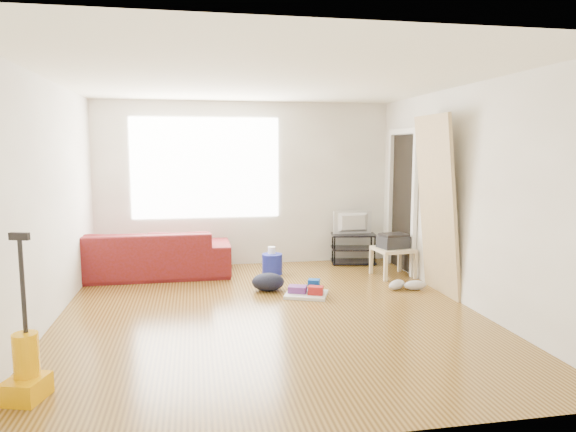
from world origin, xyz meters
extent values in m
cube|color=#563714|center=(0.00, 0.00, 0.00)|extent=(4.50, 5.00, 0.01)
cube|color=white|center=(0.00, 0.00, 2.50)|extent=(4.50, 5.00, 0.01)
cube|color=beige|center=(0.00, 2.50, 1.25)|extent=(4.50, 0.01, 2.50)
cube|color=beige|center=(0.00, -2.50, 1.25)|extent=(4.50, 0.01, 2.50)
cube|color=beige|center=(-2.25, 0.00, 1.25)|extent=(0.01, 5.00, 2.50)
cube|color=beige|center=(2.25, 0.00, 1.25)|extent=(0.01, 5.00, 2.50)
cube|color=white|center=(-0.60, 2.48, 1.50)|extent=(2.20, 0.01, 1.50)
cube|color=white|center=(2.21, 1.25, 1.00)|extent=(0.06, 0.08, 2.00)
cube|color=white|center=(2.21, 2.15, 1.00)|extent=(0.06, 0.08, 2.00)
cube|color=white|center=(2.21, 1.70, 2.04)|extent=(0.06, 0.98, 0.08)
cube|color=black|center=(2.24, 1.70, 1.00)|extent=(0.01, 0.86, 1.98)
imported|color=#5B130C|center=(-1.42, 1.95, 0.00)|extent=(2.25, 0.88, 0.66)
cube|color=black|center=(1.65, 2.22, 0.03)|extent=(0.74, 0.50, 0.02)
cube|color=black|center=(1.65, 2.22, 0.24)|extent=(0.74, 0.50, 0.02)
cube|color=black|center=(1.65, 2.22, 0.46)|extent=(0.74, 0.50, 0.02)
cylinder|color=black|center=(1.32, 2.11, 0.23)|extent=(0.02, 0.02, 0.47)
cylinder|color=black|center=(1.37, 2.44, 0.23)|extent=(0.02, 0.02, 0.47)
cylinder|color=black|center=(1.93, 2.00, 0.23)|extent=(0.02, 0.02, 0.47)
cylinder|color=black|center=(1.98, 2.33, 0.23)|extent=(0.02, 0.02, 0.47)
imported|color=black|center=(1.65, 2.22, 0.65)|extent=(0.62, 0.08, 0.36)
cube|color=tan|center=(1.95, 1.33, 0.39)|extent=(0.55, 0.55, 0.05)
cube|color=tan|center=(1.75, 1.08, 0.18)|extent=(0.05, 0.05, 0.36)
cube|color=tan|center=(1.70, 1.53, 0.18)|extent=(0.05, 0.05, 0.36)
cube|color=tan|center=(2.20, 1.13, 0.18)|extent=(0.05, 0.05, 0.36)
cube|color=tan|center=(2.15, 1.58, 0.18)|extent=(0.05, 0.05, 0.36)
cube|color=black|center=(1.95, 1.33, 0.49)|extent=(0.43, 0.36, 0.17)
cube|color=black|center=(1.95, 1.33, 0.59)|extent=(0.39, 0.32, 0.04)
cylinder|color=#192397|center=(0.29, 1.77, 0.00)|extent=(0.36, 0.36, 0.29)
cylinder|color=white|center=(0.29, 1.80, 0.20)|extent=(0.11, 0.11, 0.10)
cube|color=silver|center=(0.53, 0.58, 0.02)|extent=(0.60, 0.55, 0.04)
cube|color=maroon|center=(0.63, 0.50, 0.09)|extent=(0.21, 0.17, 0.10)
cube|color=#622C80|center=(0.43, 0.63, 0.08)|extent=(0.26, 0.23, 0.08)
cube|color=#0A44A7|center=(0.65, 0.68, 0.11)|extent=(0.17, 0.16, 0.14)
ellipsoid|color=black|center=(0.11, 0.91, 0.00)|extent=(0.44, 0.37, 0.23)
ellipsoid|color=silver|center=(1.74, 0.67, 0.06)|extent=(0.32, 0.28, 0.12)
ellipsoid|color=silver|center=(1.96, 0.60, 0.06)|extent=(0.30, 0.13, 0.12)
cube|color=#EC9E00|center=(-2.00, -1.61, 0.08)|extent=(0.32, 0.35, 0.16)
cylinder|color=#EC9E00|center=(-2.00, -1.56, 0.32)|extent=(0.18, 0.18, 0.31)
cylinder|color=black|center=(-2.00, -1.54, 0.81)|extent=(0.03, 0.03, 0.67)
cube|color=black|center=(-2.00, -1.54, 1.17)|extent=(0.15, 0.08, 0.05)
cube|color=tan|center=(2.13, 0.42, 0.00)|extent=(0.27, 0.88, 2.19)
camera|label=1|loc=(-0.79, -5.36, 1.78)|focal=32.00mm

